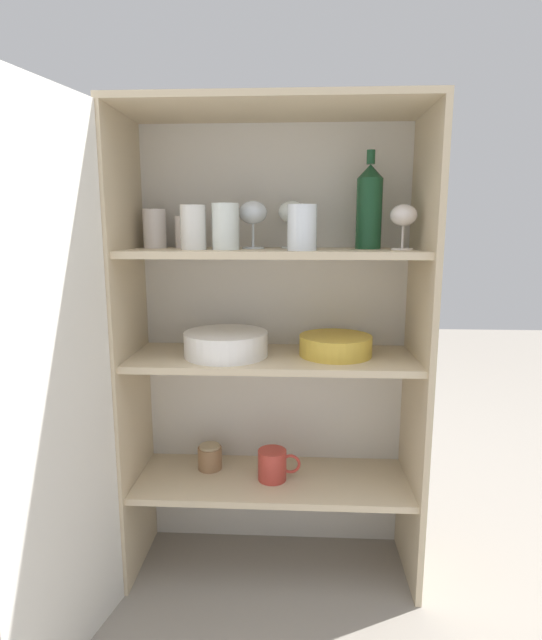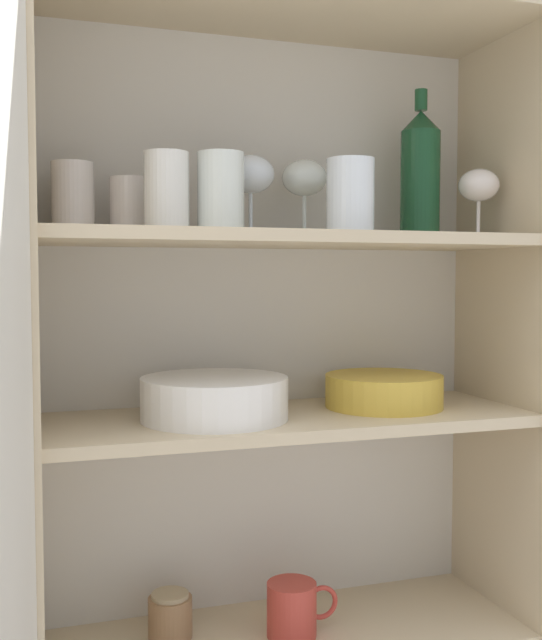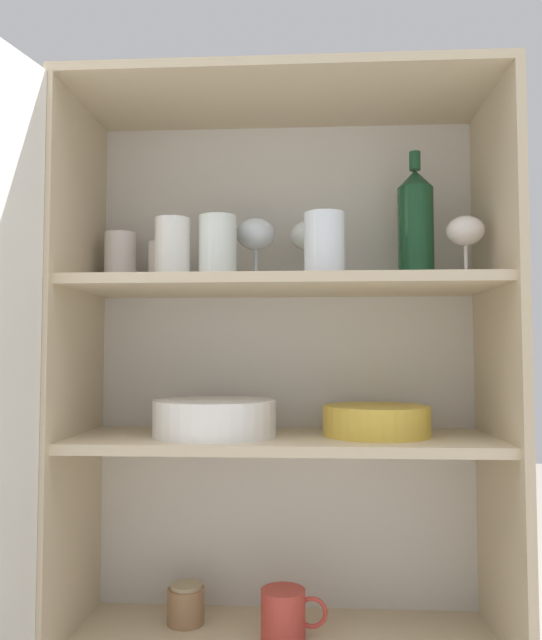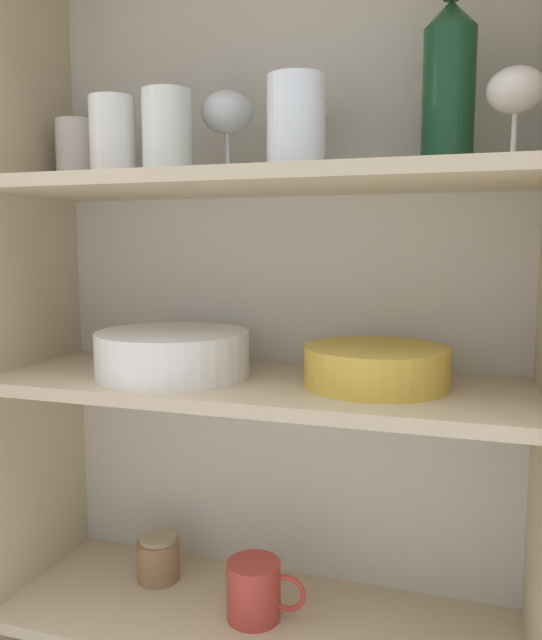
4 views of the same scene
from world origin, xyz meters
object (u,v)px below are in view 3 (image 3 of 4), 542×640
at_px(wine_bottle, 416,225).
at_px(storage_jar, 186,604).
at_px(plate_stack_white, 215,418).
at_px(coffee_mug_primary, 286,614).
at_px(mixing_bowl_large, 376,419).

height_order(wine_bottle, storage_jar, wine_bottle).
xyz_separation_m(plate_stack_white, coffee_mug_primary, (0.14, -0.00, -0.38)).
bearing_deg(coffee_mug_primary, plate_stack_white, 179.42).
xyz_separation_m(wine_bottle, mixing_bowl_large, (-0.09, -0.04, -0.40)).
height_order(plate_stack_white, coffee_mug_primary, plate_stack_white).
xyz_separation_m(plate_stack_white, storage_jar, (-0.07, 0.06, -0.39)).
xyz_separation_m(wine_bottle, storage_jar, (-0.48, 0.00, -0.79)).
bearing_deg(storage_jar, wine_bottle, -0.39).
bearing_deg(storage_jar, plate_stack_white, -41.41).
bearing_deg(mixing_bowl_large, wine_bottle, 21.53).
height_order(wine_bottle, plate_stack_white, wine_bottle).
bearing_deg(wine_bottle, coffee_mug_primary, -168.06).
xyz_separation_m(coffee_mug_primary, storage_jar, (-0.21, 0.06, -0.01)).
xyz_separation_m(plate_stack_white, mixing_bowl_large, (0.33, 0.02, -0.00)).
bearing_deg(coffee_mug_primary, wine_bottle, 11.94).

